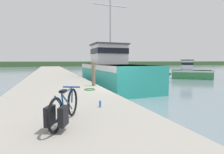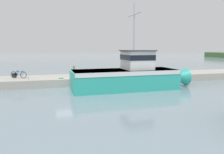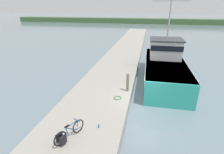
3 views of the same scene
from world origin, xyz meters
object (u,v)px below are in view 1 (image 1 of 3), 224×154
(bicycle_touring, at_px, (63,109))
(mooring_post, at_px, (94,74))
(fishing_boat_main, at_px, (112,70))
(water_bottle_on_curb, at_px, (100,104))
(boat_green_anchored, at_px, (189,72))

(bicycle_touring, distance_m, mooring_post, 6.21)
(fishing_boat_main, relative_size, bicycle_touring, 7.30)
(water_bottle_on_curb, bearing_deg, mooring_post, 78.54)
(boat_green_anchored, distance_m, water_bottle_on_curb, 19.79)
(boat_green_anchored, bearing_deg, fishing_boat_main, 140.02)
(mooring_post, bearing_deg, bicycle_touring, -110.19)
(fishing_boat_main, relative_size, mooring_post, 8.92)
(fishing_boat_main, bearing_deg, boat_green_anchored, 12.18)
(boat_green_anchored, relative_size, water_bottle_on_curb, 26.66)
(mooring_post, bearing_deg, boat_green_anchored, 28.41)
(fishing_boat_main, relative_size, water_bottle_on_curb, 61.96)
(mooring_post, height_order, water_bottle_on_curb, mooring_post)
(fishing_boat_main, height_order, bicycle_touring, fishing_boat_main)
(boat_green_anchored, bearing_deg, water_bottle_on_curb, 166.09)
(boat_green_anchored, height_order, water_bottle_on_curb, boat_green_anchored)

